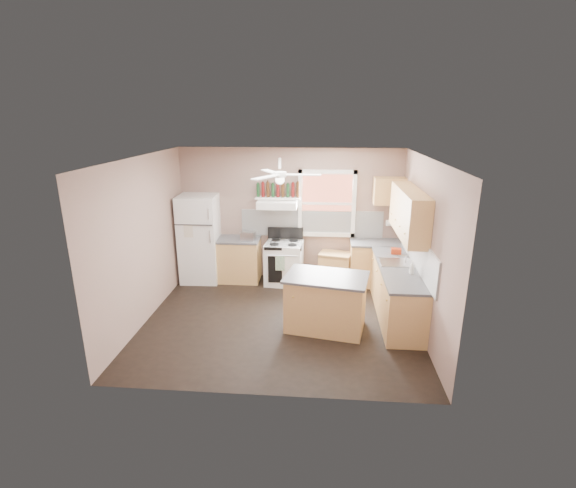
# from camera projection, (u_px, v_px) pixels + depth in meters

# --- Properties ---
(floor) EXTENTS (4.50, 4.50, 0.00)m
(floor) POSITION_uv_depth(u_px,v_px,m) (281.00, 319.00, 7.07)
(floor) COLOR black
(floor) RESTS_ON ground
(ceiling) EXTENTS (4.50, 4.50, 0.00)m
(ceiling) POSITION_uv_depth(u_px,v_px,m) (280.00, 158.00, 6.26)
(ceiling) COLOR white
(ceiling) RESTS_ON ground
(wall_back) EXTENTS (4.50, 0.05, 2.70)m
(wall_back) POSITION_uv_depth(u_px,v_px,m) (290.00, 214.00, 8.59)
(wall_back) COLOR #83675C
(wall_back) RESTS_ON ground
(wall_right) EXTENTS (0.05, 4.00, 2.70)m
(wall_right) POSITION_uv_depth(u_px,v_px,m) (425.00, 247.00, 6.48)
(wall_right) COLOR #83675C
(wall_right) RESTS_ON ground
(wall_left) EXTENTS (0.05, 4.00, 2.70)m
(wall_left) POSITION_uv_depth(u_px,v_px,m) (143.00, 240.00, 6.84)
(wall_left) COLOR #83675C
(wall_left) RESTS_ON ground
(backsplash_back) EXTENTS (2.90, 0.03, 0.55)m
(backsplash_back) POSITION_uv_depth(u_px,v_px,m) (312.00, 224.00, 8.57)
(backsplash_back) COLOR white
(backsplash_back) RESTS_ON wall_back
(backsplash_right) EXTENTS (0.03, 2.60, 0.55)m
(backsplash_right) POSITION_uv_depth(u_px,v_px,m) (418.00, 252.00, 6.83)
(backsplash_right) COLOR white
(backsplash_right) RESTS_ON wall_right
(window_view) EXTENTS (1.00, 0.02, 1.20)m
(window_view) POSITION_uv_depth(u_px,v_px,m) (327.00, 203.00, 8.41)
(window_view) COLOR brown
(window_view) RESTS_ON wall_back
(window_frame) EXTENTS (1.16, 0.07, 1.36)m
(window_frame) POSITION_uv_depth(u_px,v_px,m) (327.00, 204.00, 8.39)
(window_frame) COLOR white
(window_frame) RESTS_ON wall_back
(refrigerator) EXTENTS (0.79, 0.77, 1.79)m
(refrigerator) POSITION_uv_depth(u_px,v_px,m) (200.00, 238.00, 8.52)
(refrigerator) COLOR white
(refrigerator) RESTS_ON floor
(base_cabinet_left) EXTENTS (0.90, 0.60, 0.86)m
(base_cabinet_left) POSITION_uv_depth(u_px,v_px,m) (238.00, 260.00, 8.64)
(base_cabinet_left) COLOR tan
(base_cabinet_left) RESTS_ON floor
(counter_left) EXTENTS (0.92, 0.62, 0.04)m
(counter_left) POSITION_uv_depth(u_px,v_px,m) (237.00, 239.00, 8.50)
(counter_left) COLOR #434345
(counter_left) RESTS_ON base_cabinet_left
(toaster) EXTENTS (0.30, 0.20, 0.18)m
(toaster) POSITION_uv_depth(u_px,v_px,m) (248.00, 236.00, 8.34)
(toaster) COLOR silver
(toaster) RESTS_ON counter_left
(stove) EXTENTS (0.78, 0.70, 0.86)m
(stove) POSITION_uv_depth(u_px,v_px,m) (284.00, 263.00, 8.48)
(stove) COLOR white
(stove) RESTS_ON floor
(range_hood) EXTENTS (0.78, 0.50, 0.14)m
(range_hood) POSITION_uv_depth(u_px,v_px,m) (277.00, 204.00, 8.26)
(range_hood) COLOR white
(range_hood) RESTS_ON wall_back
(bottle_shelf) EXTENTS (0.90, 0.26, 0.03)m
(bottle_shelf) POSITION_uv_depth(u_px,v_px,m) (278.00, 198.00, 8.35)
(bottle_shelf) COLOR white
(bottle_shelf) RESTS_ON range_hood
(cart) EXTENTS (0.70, 0.55, 0.63)m
(cart) POSITION_uv_depth(u_px,v_px,m) (335.00, 267.00, 8.56)
(cart) COLOR tan
(cart) RESTS_ON floor
(base_cabinet_corner) EXTENTS (1.00, 0.60, 0.86)m
(base_cabinet_corner) POSITION_uv_depth(u_px,v_px,m) (375.00, 264.00, 8.42)
(base_cabinet_corner) COLOR tan
(base_cabinet_corner) RESTS_ON floor
(base_cabinet_right) EXTENTS (0.60, 2.20, 0.86)m
(base_cabinet_right) POSITION_uv_depth(u_px,v_px,m) (396.00, 293.00, 7.07)
(base_cabinet_right) COLOR tan
(base_cabinet_right) RESTS_ON floor
(counter_corner) EXTENTS (1.02, 0.62, 0.04)m
(counter_corner) POSITION_uv_depth(u_px,v_px,m) (376.00, 243.00, 8.28)
(counter_corner) COLOR #434345
(counter_corner) RESTS_ON base_cabinet_corner
(counter_right) EXTENTS (0.62, 2.22, 0.04)m
(counter_right) POSITION_uv_depth(u_px,v_px,m) (398.00, 268.00, 6.94)
(counter_right) COLOR #434345
(counter_right) RESTS_ON base_cabinet_right
(sink) EXTENTS (0.55, 0.45, 0.03)m
(sink) POSITION_uv_depth(u_px,v_px,m) (396.00, 263.00, 7.12)
(sink) COLOR silver
(sink) RESTS_ON counter_right
(faucet) EXTENTS (0.03, 0.03, 0.14)m
(faucet) POSITION_uv_depth(u_px,v_px,m) (406.00, 259.00, 7.09)
(faucet) COLOR silver
(faucet) RESTS_ON sink
(upper_cabinet_right) EXTENTS (0.33, 1.80, 0.76)m
(upper_cabinet_right) POSITION_uv_depth(u_px,v_px,m) (409.00, 213.00, 6.85)
(upper_cabinet_right) COLOR tan
(upper_cabinet_right) RESTS_ON wall_right
(upper_cabinet_corner) EXTENTS (0.60, 0.33, 0.52)m
(upper_cabinet_corner) POSITION_uv_depth(u_px,v_px,m) (389.00, 191.00, 8.09)
(upper_cabinet_corner) COLOR tan
(upper_cabinet_corner) RESTS_ON wall_back
(paper_towel) EXTENTS (0.26, 0.12, 0.12)m
(paper_towel) POSITION_uv_depth(u_px,v_px,m) (393.00, 223.00, 8.30)
(paper_towel) COLOR white
(paper_towel) RESTS_ON wall_back
(island) EXTENTS (1.33, 0.97, 0.86)m
(island) POSITION_uv_depth(u_px,v_px,m) (326.00, 303.00, 6.67)
(island) COLOR tan
(island) RESTS_ON floor
(island_top) EXTENTS (1.41, 1.06, 0.04)m
(island_top) POSITION_uv_depth(u_px,v_px,m) (327.00, 277.00, 6.54)
(island_top) COLOR #434345
(island_top) RESTS_ON island
(ceiling_fan_hub) EXTENTS (0.20, 0.20, 0.08)m
(ceiling_fan_hub) POSITION_uv_depth(u_px,v_px,m) (280.00, 174.00, 6.33)
(ceiling_fan_hub) COLOR white
(ceiling_fan_hub) RESTS_ON ceiling
(soap_bottle) EXTENTS (0.09, 0.09, 0.22)m
(soap_bottle) POSITION_uv_depth(u_px,v_px,m) (412.00, 268.00, 6.59)
(soap_bottle) COLOR silver
(soap_bottle) RESTS_ON counter_right
(red_caddy) EXTENTS (0.19, 0.14, 0.10)m
(red_caddy) POSITION_uv_depth(u_px,v_px,m) (396.00, 251.00, 7.56)
(red_caddy) COLOR #AA2B0E
(red_caddy) RESTS_ON counter_right
(wine_bottles) EXTENTS (0.86, 0.06, 0.31)m
(wine_bottles) POSITION_uv_depth(u_px,v_px,m) (278.00, 190.00, 8.30)
(wine_bottles) COLOR #143819
(wine_bottles) RESTS_ON bottle_shelf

